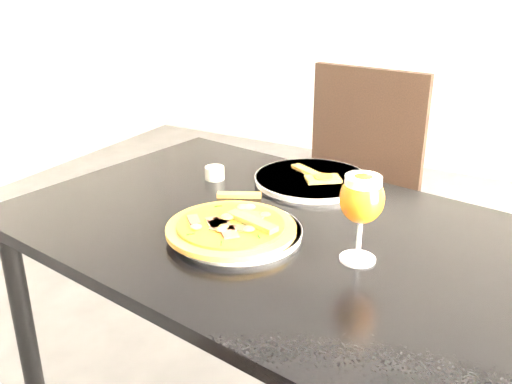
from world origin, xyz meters
The scene contains 9 objects.
dining_table centered at (-0.05, 0.30, 0.66)m, with size 1.31×0.97×0.75m.
chair_far centered at (-0.13, 1.04, 0.53)m, with size 0.48×0.48×0.97m.
plate_main centered at (-0.08, 0.21, 0.76)m, with size 0.28×0.28×0.02m, color white.
pizza centered at (-0.09, 0.20, 0.77)m, with size 0.28×0.28×0.03m.
plate_second centered at (-0.07, 0.58, 0.76)m, with size 0.31×0.31×0.02m, color white.
crust_scraps centered at (-0.06, 0.58, 0.77)m, with size 0.17×0.12×0.01m.
loose_crust centered at (-0.19, 0.40, 0.75)m, with size 0.11×0.03×0.01m, color brown.
sauce_cup centered at (-0.31, 0.48, 0.77)m, with size 0.05×0.05×0.04m.
beer_glass centered at (0.19, 0.23, 0.88)m, with size 0.09×0.09×0.18m.
Camera 1 is at (0.50, -0.74, 1.31)m, focal length 40.00 mm.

